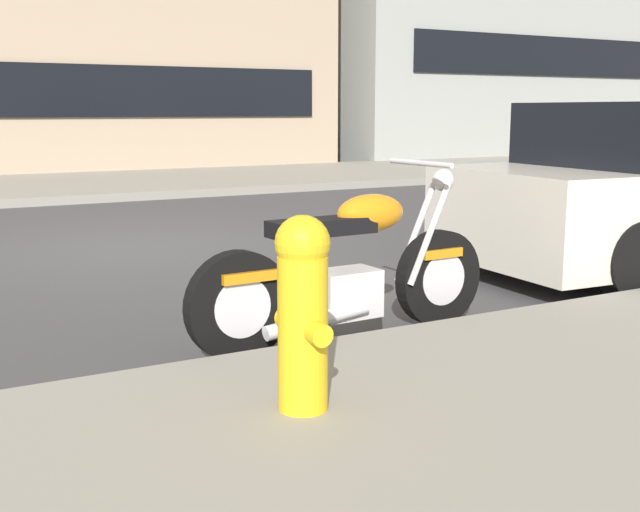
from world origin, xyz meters
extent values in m
plane|color=#3D3D3F|center=(0.00, 0.00, 0.00)|extent=(260.00, 260.00, 0.00)
cube|color=gray|center=(12.00, 6.80, 0.07)|extent=(120.00, 5.00, 0.14)
cube|color=silver|center=(0.00, -3.70, 0.00)|extent=(0.12, 2.20, 0.01)
cylinder|color=black|center=(0.83, -4.07, 0.33)|extent=(0.65, 0.14, 0.65)
cylinder|color=silver|center=(0.83, -4.07, 0.33)|extent=(0.36, 0.14, 0.36)
cylinder|color=black|center=(-0.66, -4.13, 0.33)|extent=(0.65, 0.14, 0.65)
cylinder|color=silver|center=(-0.66, -4.13, 0.33)|extent=(0.36, 0.14, 0.36)
cube|color=silver|center=(0.08, -4.10, 0.31)|extent=(0.41, 0.28, 0.30)
cube|color=black|center=(-0.10, -4.11, 0.75)|extent=(0.69, 0.25, 0.10)
ellipsoid|color=orange|center=(0.26, -4.09, 0.81)|extent=(0.49, 0.26, 0.24)
cube|color=orange|center=(-0.61, -4.13, 0.50)|extent=(0.37, 0.20, 0.06)
cube|color=orange|center=(0.81, -4.07, 0.50)|extent=(0.33, 0.17, 0.06)
cylinder|color=silver|center=(0.68, -4.01, 0.64)|extent=(0.34, 0.06, 0.65)
cylinder|color=silver|center=(0.69, -4.15, 0.64)|extent=(0.34, 0.06, 0.65)
cylinder|color=silver|center=(0.65, -4.08, 1.11)|extent=(0.06, 0.62, 0.04)
sphere|color=silver|center=(0.85, -4.07, 0.99)|extent=(0.15, 0.15, 0.15)
cylinder|color=silver|center=(-0.21, -4.25, 0.21)|extent=(0.71, 0.12, 0.16)
cylinder|color=black|center=(2.68, -2.57, 0.31)|extent=(0.63, 0.26, 0.62)
cylinder|color=black|center=(2.58, -4.22, 0.31)|extent=(0.63, 0.26, 0.62)
cylinder|color=black|center=(10.84, 2.68, 0.31)|extent=(0.62, 0.22, 0.62)
cylinder|color=black|center=(10.83, 4.25, 0.31)|extent=(0.62, 0.22, 0.62)
cylinder|color=gold|center=(-0.88, -5.32, 0.48)|extent=(0.22, 0.22, 0.69)
sphere|color=gold|center=(-0.88, -5.32, 0.89)|extent=(0.24, 0.24, 0.24)
cylinder|color=gold|center=(-0.88, -5.18, 0.52)|extent=(0.10, 0.08, 0.10)
cylinder|color=gold|center=(-0.88, -5.46, 0.52)|extent=(0.10, 0.08, 0.10)
cube|color=tan|center=(3.02, 14.40, 4.17)|extent=(9.59, 10.60, 8.35)
cube|color=black|center=(3.02, 9.07, 1.84)|extent=(8.06, 0.06, 1.10)
cube|color=black|center=(16.23, 9.07, 2.96)|extent=(12.29, 0.06, 1.10)
camera|label=1|loc=(-2.46, -8.29, 1.44)|focal=44.95mm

